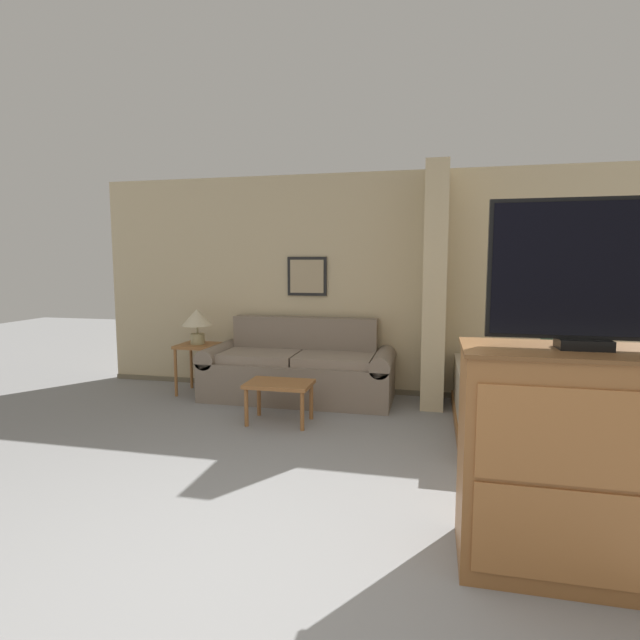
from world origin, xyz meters
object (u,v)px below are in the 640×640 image
object	(u,v)px
table_lamp	(197,320)
bed	(552,403)
backpack	(561,356)
tv_dresser	(576,462)
coffee_table	(279,388)
couch	(299,370)
tv	(588,274)

from	to	relation	value
table_lamp	bed	distance (m)	3.90
bed	backpack	bearing A→B (deg)	-95.30
bed	backpack	xyz separation A→B (m)	(-0.04, -0.40, 0.51)
tv_dresser	coffee_table	bearing A→B (deg)	138.44
backpack	bed	bearing A→B (deg)	84.70
bed	backpack	distance (m)	0.65
couch	bed	bearing A→B (deg)	-13.02
table_lamp	backpack	world-z (taller)	table_lamp
bed	couch	bearing A→B (deg)	166.98
couch	tv	world-z (taller)	tv
coffee_table	tv_dresser	xyz separation A→B (m)	(2.16, -1.92, 0.22)
tv	table_lamp	bearing A→B (deg)	141.23
table_lamp	bed	size ratio (longest dim) A/B	0.21
tv	backpack	world-z (taller)	tv
tv_dresser	table_lamp	bearing A→B (deg)	141.22
table_lamp	backpack	size ratio (longest dim) A/B	0.88
coffee_table	bed	size ratio (longest dim) A/B	0.32
coffee_table	table_lamp	world-z (taller)	table_lamp
coffee_table	bed	world-z (taller)	bed
tv	bed	world-z (taller)	tv
backpack	couch	bearing A→B (deg)	158.54
coffee_table	tv_dresser	size ratio (longest dim) A/B	0.55
table_lamp	tv	size ratio (longest dim) A/B	0.45
coffee_table	backpack	world-z (taller)	backpack
coffee_table	tv_dresser	bearing A→B (deg)	-41.56
couch	table_lamp	size ratio (longest dim) A/B	5.19
tv_dresser	bed	size ratio (longest dim) A/B	0.58
couch	backpack	distance (m)	2.77
tv	bed	size ratio (longest dim) A/B	0.47
table_lamp	tv_dresser	size ratio (longest dim) A/B	0.37
table_lamp	tv	bearing A→B (deg)	-38.77
tv_dresser	tv	size ratio (longest dim) A/B	1.24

